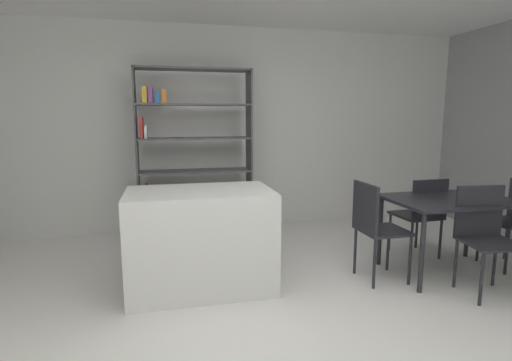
{
  "coord_description": "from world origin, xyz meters",
  "views": [
    {
      "loc": [
        -0.78,
        -2.6,
        1.55
      ],
      "look_at": [
        -0.09,
        0.37,
        1.05
      ],
      "focal_mm": 27.68,
      "sensor_mm": 36.0,
      "label": 1
    }
  ],
  "objects_px": {
    "dining_chair_far": "(422,211)",
    "kitchen_island": "(201,240)",
    "open_bookshelf": "(184,158)",
    "dining_chair_near": "(485,230)",
    "dining_chair_island_side": "(374,223)",
    "dining_table": "(450,206)"
  },
  "relations": [
    {
      "from": "dining_chair_far",
      "to": "kitchen_island",
      "type": "bearing_deg",
      "value": 2.86
    },
    {
      "from": "kitchen_island",
      "to": "dining_chair_far",
      "type": "distance_m",
      "value": 2.43
    },
    {
      "from": "kitchen_island",
      "to": "open_bookshelf",
      "type": "xyz_separation_m",
      "value": [
        -0.05,
        1.6,
        0.57
      ]
    },
    {
      "from": "open_bookshelf",
      "to": "dining_chair_far",
      "type": "xyz_separation_m",
      "value": [
        2.47,
        -1.38,
        -0.49
      ]
    },
    {
      "from": "open_bookshelf",
      "to": "dining_chair_near",
      "type": "relative_size",
      "value": 2.27
    },
    {
      "from": "dining_chair_far",
      "to": "open_bookshelf",
      "type": "bearing_deg",
      "value": -31.61
    },
    {
      "from": "dining_chair_near",
      "to": "dining_chair_far",
      "type": "xyz_separation_m",
      "value": [
        -0.01,
        0.86,
        -0.03
      ]
    },
    {
      "from": "dining_chair_island_side",
      "to": "dining_chair_far",
      "type": "distance_m",
      "value": 0.93
    },
    {
      "from": "kitchen_island",
      "to": "open_bookshelf",
      "type": "height_order",
      "value": "open_bookshelf"
    },
    {
      "from": "dining_chair_island_side",
      "to": "dining_chair_far",
      "type": "bearing_deg",
      "value": -62.98
    },
    {
      "from": "dining_table",
      "to": "dining_chair_near",
      "type": "height_order",
      "value": "dining_chair_near"
    },
    {
      "from": "dining_table",
      "to": "dining_chair_island_side",
      "type": "relative_size",
      "value": 1.27
    },
    {
      "from": "kitchen_island",
      "to": "dining_chair_far",
      "type": "height_order",
      "value": "kitchen_island"
    },
    {
      "from": "dining_chair_island_side",
      "to": "dining_chair_far",
      "type": "relative_size",
      "value": 1.05
    },
    {
      "from": "dining_table",
      "to": "dining_chair_island_side",
      "type": "bearing_deg",
      "value": -179.92
    },
    {
      "from": "dining_chair_near",
      "to": "dining_chair_far",
      "type": "height_order",
      "value": "dining_chair_near"
    },
    {
      "from": "open_bookshelf",
      "to": "dining_table",
      "type": "bearing_deg",
      "value": -36.25
    },
    {
      "from": "dining_chair_island_side",
      "to": "kitchen_island",
      "type": "bearing_deg",
      "value": 82.05
    },
    {
      "from": "kitchen_island",
      "to": "dining_chair_near",
      "type": "xyz_separation_m",
      "value": [
        2.43,
        -0.63,
        0.11
      ]
    },
    {
      "from": "kitchen_island",
      "to": "dining_chair_near",
      "type": "bearing_deg",
      "value": -14.63
    },
    {
      "from": "open_bookshelf",
      "to": "dining_chair_island_side",
      "type": "relative_size",
      "value": 2.27
    },
    {
      "from": "kitchen_island",
      "to": "dining_table",
      "type": "xyz_separation_m",
      "value": [
        2.42,
        -0.2,
        0.23
      ]
    }
  ]
}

